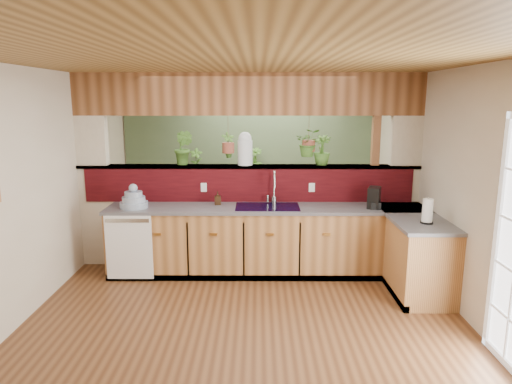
{
  "coord_description": "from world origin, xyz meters",
  "views": [
    {
      "loc": [
        0.13,
        -4.75,
        2.26
      ],
      "look_at": [
        0.1,
        0.7,
        1.15
      ],
      "focal_mm": 32.0,
      "sensor_mm": 36.0,
      "label": 1
    }
  ],
  "objects_px": {
    "soap_dispenser": "(218,198)",
    "paper_towel": "(427,211)",
    "coffee_maker": "(374,198)",
    "shelving_console": "(227,199)",
    "faucet": "(274,186)",
    "dish_stack": "(134,200)",
    "glass_jar": "(245,149)"
  },
  "relations": [
    {
      "from": "soap_dispenser",
      "to": "paper_towel",
      "type": "distance_m",
      "value": 2.58
    },
    {
      "from": "coffee_maker",
      "to": "shelving_console",
      "type": "xyz_separation_m",
      "value": [
        -2.04,
        2.33,
        -0.52
      ]
    },
    {
      "from": "soap_dispenser",
      "to": "shelving_console",
      "type": "height_order",
      "value": "soap_dispenser"
    },
    {
      "from": "faucet",
      "to": "shelving_console",
      "type": "bearing_deg",
      "value": 109.97
    },
    {
      "from": "dish_stack",
      "to": "soap_dispenser",
      "type": "xyz_separation_m",
      "value": [
        1.06,
        0.18,
        -0.01
      ]
    },
    {
      "from": "dish_stack",
      "to": "coffee_maker",
      "type": "distance_m",
      "value": 3.07
    },
    {
      "from": "soap_dispenser",
      "to": "faucet",
      "type": "bearing_deg",
      "value": 3.38
    },
    {
      "from": "paper_towel",
      "to": "glass_jar",
      "type": "xyz_separation_m",
      "value": [
        -2.06,
        1.16,
        0.58
      ]
    },
    {
      "from": "faucet",
      "to": "glass_jar",
      "type": "distance_m",
      "value": 0.65
    },
    {
      "from": "dish_stack",
      "to": "glass_jar",
      "type": "relative_size",
      "value": 0.8
    },
    {
      "from": "faucet",
      "to": "paper_towel",
      "type": "distance_m",
      "value": 1.93
    },
    {
      "from": "dish_stack",
      "to": "shelving_console",
      "type": "relative_size",
      "value": 0.24
    },
    {
      "from": "dish_stack",
      "to": "soap_dispenser",
      "type": "bearing_deg",
      "value": 9.5
    },
    {
      "from": "faucet",
      "to": "soap_dispenser",
      "type": "relative_size",
      "value": 2.57
    },
    {
      "from": "glass_jar",
      "to": "dish_stack",
      "type": "bearing_deg",
      "value": -162.76
    },
    {
      "from": "coffee_maker",
      "to": "paper_towel",
      "type": "relative_size",
      "value": 0.9
    },
    {
      "from": "faucet",
      "to": "shelving_console",
      "type": "height_order",
      "value": "faucet"
    },
    {
      "from": "paper_towel",
      "to": "shelving_console",
      "type": "xyz_separation_m",
      "value": [
        -2.45,
        3.06,
        -0.54
      ]
    },
    {
      "from": "shelving_console",
      "to": "dish_stack",
      "type": "bearing_deg",
      "value": -116.18
    },
    {
      "from": "glass_jar",
      "to": "shelving_console",
      "type": "relative_size",
      "value": 0.3
    },
    {
      "from": "coffee_maker",
      "to": "paper_towel",
      "type": "distance_m",
      "value": 0.84
    },
    {
      "from": "glass_jar",
      "to": "shelving_console",
      "type": "xyz_separation_m",
      "value": [
        -0.39,
        1.9,
        -1.11
      ]
    },
    {
      "from": "dish_stack",
      "to": "glass_jar",
      "type": "distance_m",
      "value": 1.6
    },
    {
      "from": "faucet",
      "to": "shelving_console",
      "type": "xyz_separation_m",
      "value": [
        -0.77,
        2.12,
        -0.64
      ]
    },
    {
      "from": "soap_dispenser",
      "to": "coffee_maker",
      "type": "distance_m",
      "value": 2.02
    },
    {
      "from": "soap_dispenser",
      "to": "paper_towel",
      "type": "xyz_separation_m",
      "value": [
        2.42,
        -0.9,
        0.05
      ]
    },
    {
      "from": "shelving_console",
      "to": "faucet",
      "type": "bearing_deg",
      "value": -72.53
    },
    {
      "from": "coffee_maker",
      "to": "glass_jar",
      "type": "xyz_separation_m",
      "value": [
        -1.65,
        0.43,
        0.59
      ]
    },
    {
      "from": "faucet",
      "to": "soap_dispenser",
      "type": "bearing_deg",
      "value": -176.62
    },
    {
      "from": "dish_stack",
      "to": "glass_jar",
      "type": "height_order",
      "value": "glass_jar"
    },
    {
      "from": "glass_jar",
      "to": "coffee_maker",
      "type": "bearing_deg",
      "value": -14.69
    },
    {
      "from": "paper_towel",
      "to": "glass_jar",
      "type": "bearing_deg",
      "value": 150.58
    }
  ]
}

